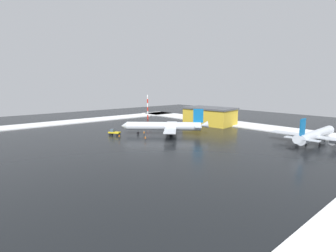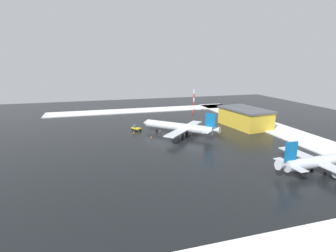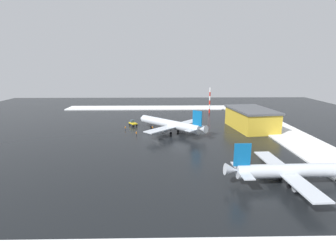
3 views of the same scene
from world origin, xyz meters
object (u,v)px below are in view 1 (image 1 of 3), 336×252
at_px(airplane_distant_tail, 166,126).
at_px(ground_crew_by_nose_gear, 144,133).
at_px(pushback_tug, 114,132).
at_px(cargo_hangar, 210,116).
at_px(airplane_parked_portside, 316,135).
at_px(antenna_mast, 148,107).
at_px(ground_crew_near_tug, 145,138).
at_px(ground_crew_beside_wing, 119,137).

relative_size(airplane_distant_tail, ground_crew_by_nose_gear, 16.63).
bearing_deg(airplane_distant_tail, pushback_tug, 6.39).
distance_m(pushback_tug, cargo_hangar, 51.76).
distance_m(airplane_parked_portside, antenna_mast, 90.76).
xyz_separation_m(airplane_distant_tail, cargo_hangar, (5.73, -34.52, 0.92)).
height_order(airplane_parked_portside, pushback_tug, airplane_parked_portside).
height_order(ground_crew_near_tug, cargo_hangar, cargo_hangar).
xyz_separation_m(ground_crew_near_tug, antenna_mast, (47.69, -36.76, 6.17)).
bearing_deg(ground_crew_near_tug, airplane_parked_portside, -30.90).
xyz_separation_m(pushback_tug, ground_crew_beside_wing, (-7.92, 2.28, -0.31)).
height_order(airplane_parked_portside, ground_crew_near_tug, airplane_parked_portside).
xyz_separation_m(airplane_distant_tail, pushback_tug, (12.75, 16.66, -2.23)).
xyz_separation_m(airplane_parked_portside, ground_crew_near_tug, (42.91, 40.54, -2.35)).
relative_size(pushback_tug, ground_crew_beside_wing, 2.96).
bearing_deg(pushback_tug, cargo_hangar, -129.65).
distance_m(pushback_tug, ground_crew_beside_wing, 8.25).
bearing_deg(airplane_distant_tail, ground_crew_near_tug, 61.23).
xyz_separation_m(ground_crew_near_tug, ground_crew_beside_wing, (9.04, 5.53, 0.00)).
height_order(pushback_tug, ground_crew_by_nose_gear, pushback_tug).
bearing_deg(ground_crew_beside_wing, pushback_tug, -112.15).
bearing_deg(airplane_distant_tail, ground_crew_by_nose_gear, 11.63).
distance_m(airplane_distant_tail, ground_crew_beside_wing, 19.72).
height_order(antenna_mast, cargo_hangar, antenna_mast).
distance_m(antenna_mast, cargo_hangar, 39.46).
bearing_deg(airplane_parked_portside, ground_crew_beside_wing, 129.61).
relative_size(ground_crew_near_tug, antenna_mast, 0.12).
bearing_deg(pushback_tug, airplane_distant_tail, -159.25).
height_order(airplane_parked_portside, ground_crew_beside_wing, airplane_parked_portside).
relative_size(antenna_mast, cargo_hangar, 0.53).
xyz_separation_m(airplane_distant_tail, ground_crew_near_tug, (-4.21, 13.41, -2.55)).
xyz_separation_m(ground_crew_beside_wing, antenna_mast, (38.65, -42.30, 6.17)).
bearing_deg(ground_crew_by_nose_gear, airplane_distant_tail, 14.23).
distance_m(airplane_distant_tail, airplane_parked_portside, 54.38).
height_order(ground_crew_by_nose_gear, cargo_hangar, cargo_hangar).
bearing_deg(ground_crew_near_tug, antenna_mast, 68.09).
bearing_deg(pushback_tug, ground_crew_by_nose_gear, -163.04).
height_order(ground_crew_by_nose_gear, ground_crew_beside_wing, same).
bearing_deg(ground_crew_beside_wing, ground_crew_near_tug, 115.41).
distance_m(airplane_parked_portside, cargo_hangar, 53.38).
height_order(ground_crew_beside_wing, cargo_hangar, cargo_hangar).
relative_size(airplane_distant_tail, ground_crew_near_tug, 16.63).
distance_m(pushback_tug, antenna_mast, 50.79).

